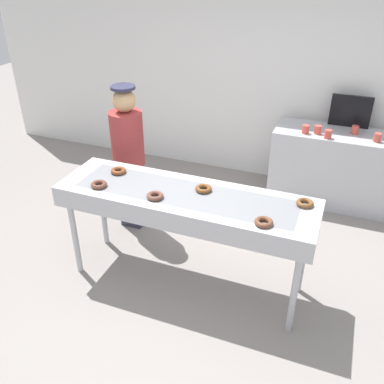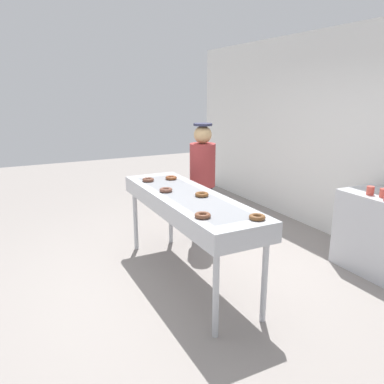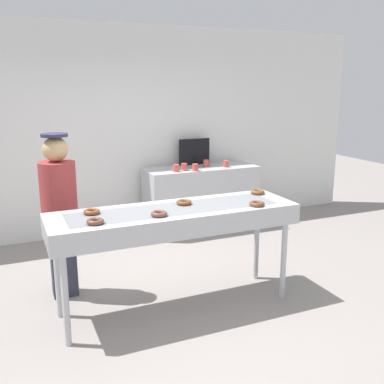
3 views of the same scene
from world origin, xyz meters
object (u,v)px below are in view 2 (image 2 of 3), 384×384
at_px(fryer_conveyor, 188,203).
at_px(chocolate_donut_4, 257,217).
at_px(chocolate_donut_0, 171,178).
at_px(chocolate_donut_1, 202,194).
at_px(chocolate_donut_3, 203,215).
at_px(worker_baker, 202,175).
at_px(paper_cup_3, 370,191).
at_px(chocolate_donut_5, 148,180).
at_px(chocolate_donut_2, 166,190).
at_px(paper_cup_0, 384,193).

bearing_deg(fryer_conveyor, chocolate_donut_4, 10.27).
bearing_deg(chocolate_donut_0, chocolate_donut_4, 1.64).
distance_m(chocolate_donut_1, chocolate_donut_3, 0.68).
distance_m(chocolate_donut_4, worker_baker, 1.99).
bearing_deg(chocolate_donut_0, fryer_conveyor, -10.13).
distance_m(chocolate_donut_4, paper_cup_3, 1.73).
height_order(chocolate_donut_5, paper_cup_3, paper_cup_3).
height_order(chocolate_donut_3, paper_cup_3, paper_cup_3).
bearing_deg(fryer_conveyor, chocolate_donut_3, -16.37).
relative_size(fryer_conveyor, chocolate_donut_5, 15.93).
distance_m(chocolate_donut_2, chocolate_donut_5, 0.55).
bearing_deg(paper_cup_3, chocolate_donut_4, -82.29).
bearing_deg(fryer_conveyor, paper_cup_0, 65.29).
distance_m(chocolate_donut_0, chocolate_donut_3, 1.50).
xyz_separation_m(fryer_conveyor, paper_cup_0, (0.89, 1.94, 0.09)).
xyz_separation_m(chocolate_donut_1, worker_baker, (-1.07, 0.59, -0.06)).
bearing_deg(worker_baker, paper_cup_3, -158.09).
relative_size(chocolate_donut_2, chocolate_donut_5, 1.00).
bearing_deg(paper_cup_3, chocolate_donut_5, -126.25).
xyz_separation_m(chocolate_donut_1, paper_cup_3, (0.62, 1.80, -0.03)).
xyz_separation_m(chocolate_donut_0, chocolate_donut_5, (-0.03, -0.29, 0.00)).
bearing_deg(chocolate_donut_3, worker_baker, 151.60).
xyz_separation_m(fryer_conveyor, worker_baker, (-0.94, 0.69, 0.05)).
distance_m(chocolate_donut_5, paper_cup_0, 2.67).
relative_size(fryer_conveyor, chocolate_donut_1, 15.93).
height_order(chocolate_donut_4, paper_cup_0, paper_cup_0).
bearing_deg(chocolate_donut_3, fryer_conveyor, 163.63).
distance_m(paper_cup_0, paper_cup_3, 0.14).
xyz_separation_m(chocolate_donut_1, chocolate_donut_4, (0.86, 0.08, 0.00)).
bearing_deg(paper_cup_0, chocolate_donut_2, -117.65).
bearing_deg(chocolate_donut_0, worker_baker, 110.43).
height_order(chocolate_donut_3, chocolate_donut_5, same).
bearing_deg(fryer_conveyor, worker_baker, 143.69).
xyz_separation_m(chocolate_donut_0, chocolate_donut_2, (0.52, -0.29, 0.00)).
height_order(worker_baker, paper_cup_0, worker_baker).
xyz_separation_m(chocolate_donut_5, paper_cup_0, (1.65, 2.10, -0.03)).
distance_m(chocolate_donut_2, worker_baker, 1.12).
distance_m(chocolate_donut_1, paper_cup_3, 1.90).
xyz_separation_m(chocolate_donut_1, chocolate_donut_5, (-0.89, -0.27, 0.00)).
bearing_deg(paper_cup_3, worker_baker, -144.42).
relative_size(fryer_conveyor, chocolate_donut_0, 15.93).
xyz_separation_m(fryer_conveyor, chocolate_donut_2, (-0.21, -0.16, 0.12)).
height_order(chocolate_donut_2, chocolate_donut_5, same).
bearing_deg(chocolate_donut_2, fryer_conveyor, 37.83).
bearing_deg(paper_cup_0, chocolate_donut_5, -128.10).
relative_size(worker_baker, paper_cup_3, 16.79).
height_order(chocolate_donut_1, chocolate_donut_3, same).
relative_size(chocolate_donut_2, chocolate_donut_3, 1.00).
height_order(chocolate_donut_0, paper_cup_0, paper_cup_0).
height_order(chocolate_donut_1, paper_cup_0, paper_cup_0).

